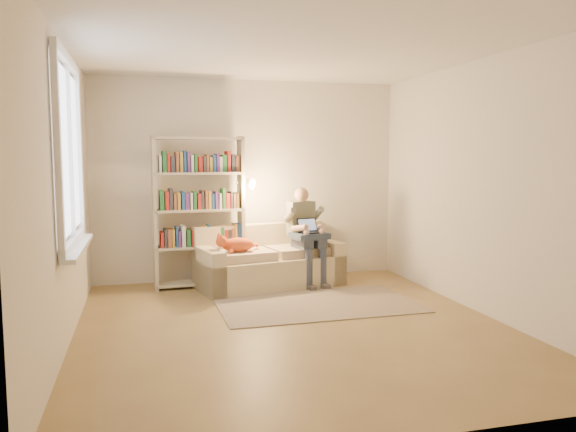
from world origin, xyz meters
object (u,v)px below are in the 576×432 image
object	(u,v)px
laptop	(303,229)
bookshelf	(199,204)
cat	(239,244)
sofa	(268,264)
person	(305,230)

from	to	relation	value
laptop	bookshelf	size ratio (longest dim) A/B	0.16
cat	laptop	size ratio (longest dim) A/B	1.88
sofa	bookshelf	bearing A→B (deg)	156.95
sofa	cat	bearing A→B (deg)	-165.22
cat	bookshelf	bearing A→B (deg)	128.28
person	cat	world-z (taller)	person
sofa	cat	xyz separation A→B (m)	(-0.40, -0.20, 0.30)
sofa	person	xyz separation A→B (m)	(0.47, -0.04, 0.42)
laptop	sofa	bearing A→B (deg)	147.63
laptop	cat	bearing A→B (deg)	171.43
sofa	person	distance (m)	0.63
cat	bookshelf	xyz separation A→B (m)	(-0.44, 0.36, 0.46)
person	laptop	world-z (taller)	person
sofa	bookshelf	size ratio (longest dim) A/B	1.02
person	bookshelf	bearing A→B (deg)	159.00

